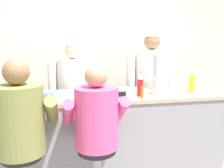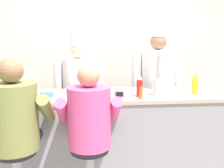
% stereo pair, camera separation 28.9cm
% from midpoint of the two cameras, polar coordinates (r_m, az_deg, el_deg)
% --- Properties ---
extents(wall_back, '(10.00, 0.06, 2.70)m').
position_cam_midpoint_polar(wall_back, '(4.19, 0.64, 5.74)').
color(wall_back, beige).
rests_on(wall_back, ground_plane).
extents(diner_counter, '(2.47, 0.71, 1.04)m').
position_cam_midpoint_polar(diner_counter, '(3.10, 3.23, -11.63)').
color(diner_counter, gray).
rests_on(diner_counter, ground_plane).
extents(ketchup_bottle_red, '(0.07, 0.07, 0.24)m').
position_cam_midpoint_polar(ketchup_bottle_red, '(2.82, 8.96, -0.56)').
color(ketchup_bottle_red, red).
rests_on(ketchup_bottle_red, diner_counter).
extents(mustard_bottle_yellow, '(0.07, 0.07, 0.24)m').
position_cam_midpoint_polar(mustard_bottle_yellow, '(3.12, 20.22, -0.05)').
color(mustard_bottle_yellow, yellow).
rests_on(mustard_bottle_yellow, diner_counter).
extents(hot_sauce_bottle_orange, '(0.03, 0.03, 0.13)m').
position_cam_midpoint_polar(hot_sauce_bottle_orange, '(2.72, 9.28, -2.03)').
color(hot_sauce_bottle_orange, orange).
rests_on(hot_sauce_bottle_orange, diner_counter).
extents(water_pitcher_clear, '(0.15, 0.13, 0.18)m').
position_cam_midpoint_polar(water_pitcher_clear, '(2.91, 12.84, -0.76)').
color(water_pitcher_clear, silver).
rests_on(water_pitcher_clear, diner_counter).
extents(breakfast_plate, '(0.28, 0.28, 0.05)m').
position_cam_midpoint_polar(breakfast_plate, '(2.77, -2.66, -2.67)').
color(breakfast_plate, white).
rests_on(breakfast_plate, diner_counter).
extents(cereal_bowl, '(0.15, 0.15, 0.06)m').
position_cam_midpoint_polar(cereal_bowl, '(2.85, -11.23, -2.22)').
color(cereal_bowl, '#4C7FB7').
rests_on(cereal_bowl, diner_counter).
extents(coffee_mug_tan, '(0.12, 0.08, 0.09)m').
position_cam_midpoint_polar(coffee_mug_tan, '(2.88, -18.26, -2.07)').
color(coffee_mug_tan, beige).
rests_on(coffee_mug_tan, diner_counter).
extents(cup_stack_steel, '(0.11, 0.11, 0.42)m').
position_cam_midpoint_polar(cup_stack_steel, '(3.20, 13.01, 2.40)').
color(cup_stack_steel, '#B7BABF').
rests_on(cup_stack_steel, diner_counter).
extents(napkin_dispenser_chrome, '(0.12, 0.07, 0.13)m').
position_cam_midpoint_polar(napkin_dispenser_chrome, '(2.66, 4.66, -2.10)').
color(napkin_dispenser_chrome, silver).
rests_on(napkin_dispenser_chrome, diner_counter).
extents(diner_seated_olive, '(0.62, 0.62, 1.51)m').
position_cam_midpoint_polar(diner_seated_olive, '(2.39, -17.12, -7.75)').
color(diner_seated_olive, '#B2B5BA').
rests_on(diner_seated_olive, ground_plane).
extents(diner_seated_pink, '(0.58, 0.57, 1.45)m').
position_cam_midpoint_polar(diner_seated_pink, '(2.35, -1.47, -8.33)').
color(diner_seated_pink, '#B2B5BA').
rests_on(diner_seated_pink, ground_plane).
extents(cook_in_whites_near, '(0.67, 0.43, 1.72)m').
position_cam_midpoint_polar(cook_in_whites_near, '(3.58, -4.89, -1.58)').
color(cook_in_whites_near, '#232328').
rests_on(cook_in_whites_near, ground_plane).
extents(cook_in_whites_far, '(0.73, 0.46, 1.86)m').
position_cam_midpoint_polar(cook_in_whites_far, '(3.72, 12.00, -0.17)').
color(cook_in_whites_far, '#232328').
rests_on(cook_in_whites_far, ground_plane).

